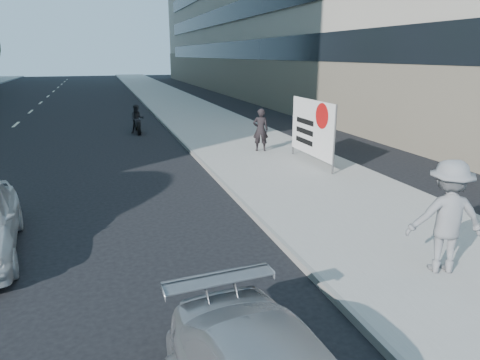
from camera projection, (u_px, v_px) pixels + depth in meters
name	position (u px, v px, depth m)	size (l,w,h in m)	color
ground	(220.00, 269.00, 7.92)	(160.00, 160.00, 0.00)	black
near_sidewalk	(197.00, 115.00, 27.34)	(5.00, 120.00, 0.15)	gray
jogger	(447.00, 217.00, 7.31)	(1.29, 0.74, 2.00)	slate
pedestrian_woman	(261.00, 130.00, 16.72)	(0.61, 0.40, 1.67)	black
protest_banner	(312.00, 128.00, 14.64)	(0.08, 3.06, 2.20)	#4C4C4C
motorcycle	(137.00, 120.00, 21.49)	(0.70, 2.04, 1.42)	black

